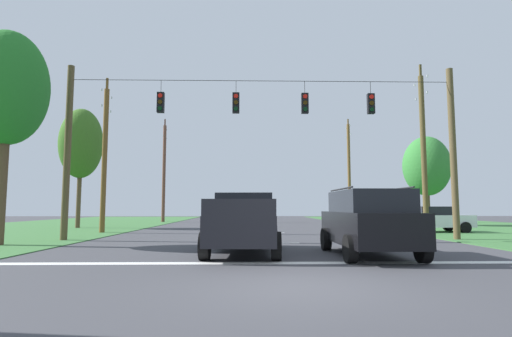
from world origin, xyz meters
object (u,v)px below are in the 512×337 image
at_px(distant_car_crossing_white, 433,219).
at_px(utility_pole_mid_left, 105,155).
at_px(utility_pole_mid_right, 423,149).
at_px(tree_roadside_far_right, 7,89).
at_px(pickup_truck, 244,223).
at_px(utility_pole_far_right, 349,170).
at_px(utility_pole_far_left, 164,171).
at_px(tree_roadside_left, 427,166).
at_px(suv_black, 368,221).
at_px(tree_roadside_right, 81,144).
at_px(overhead_signal_span, 263,143).

xyz_separation_m(distant_car_crossing_white, utility_pole_mid_left, (-19.41, -0.07, 3.72)).
relative_size(utility_pole_mid_right, utility_pole_mid_left, 1.07).
bearing_deg(tree_roadside_far_right, pickup_truck, -15.45).
relative_size(utility_pole_far_right, utility_pole_far_left, 0.99).
bearing_deg(utility_pole_far_right, tree_roadside_far_right, -129.76).
distance_m(pickup_truck, tree_roadside_far_right, 11.16).
bearing_deg(tree_roadside_far_right, utility_pole_far_left, 87.12).
bearing_deg(tree_roadside_left, utility_pole_far_right, 120.54).
relative_size(suv_black, utility_pole_mid_right, 0.49).
xyz_separation_m(distant_car_crossing_white, tree_roadside_far_right, (-20.63, -7.83, 5.40)).
height_order(utility_pole_far_left, tree_roadside_right, utility_pole_far_left).
distance_m(overhead_signal_span, pickup_truck, 6.11).
relative_size(pickup_truck, tree_roadside_far_right, 0.64).
bearing_deg(overhead_signal_span, tree_roadside_left, 45.18).
xyz_separation_m(utility_pole_mid_left, tree_roadside_right, (-3.61, 5.34, 1.53)).
bearing_deg(utility_pole_mid_right, pickup_truck, -137.31).
height_order(distant_car_crossing_white, tree_roadside_right, tree_roadside_right).
height_order(tree_roadside_right, tree_roadside_far_right, tree_roadside_right).
distance_m(utility_pole_mid_right, utility_pole_far_left, 25.71).
xyz_separation_m(tree_roadside_right, tree_roadside_left, (26.59, 3.17, -1.24)).
xyz_separation_m(utility_pole_mid_right, utility_pole_far_right, (-0.02, 16.90, 0.32)).
distance_m(utility_pole_far_right, utility_pole_far_left, 18.55).
relative_size(pickup_truck, tree_roadside_left, 0.76).
xyz_separation_m(utility_pole_mid_right, tree_roadside_far_right, (-19.79, -6.86, 1.36)).
xyz_separation_m(distant_car_crossing_white, tree_roadside_right, (-23.03, 5.27, 5.25)).
distance_m(suv_black, utility_pole_mid_right, 12.87).
bearing_deg(tree_roadside_far_right, distant_car_crossing_white, 20.77).
bearing_deg(utility_pole_far_left, distant_car_crossing_white, -40.95).
height_order(suv_black, tree_roadside_right, tree_roadside_right).
xyz_separation_m(utility_pole_mid_right, tree_roadside_left, (4.40, 9.41, -0.03)).
bearing_deg(utility_pole_far_right, utility_pole_mid_right, -89.92).
height_order(overhead_signal_span, distant_car_crossing_white, overhead_signal_span).
height_order(pickup_truck, suv_black, suv_black).
height_order(utility_pole_far_right, utility_pole_mid_left, utility_pole_far_right).
distance_m(utility_pole_far_left, tree_roadside_right, 12.15).
bearing_deg(utility_pole_far_left, utility_pole_mid_right, -43.81).
relative_size(overhead_signal_span, tree_roadside_far_right, 2.10).
xyz_separation_m(overhead_signal_span, tree_roadside_far_right, (-10.36, -2.34, 1.77)).
relative_size(suv_black, utility_pole_far_left, 0.46).
relative_size(overhead_signal_span, tree_roadside_right, 2.09).
relative_size(distant_car_crossing_white, utility_pole_mid_right, 0.45).
bearing_deg(tree_roadside_left, tree_roadside_right, -173.21).
height_order(utility_pole_mid_left, tree_roadside_far_right, utility_pole_mid_left).
xyz_separation_m(overhead_signal_span, pickup_truck, (-0.85, -4.97, -3.46)).
bearing_deg(utility_pole_far_left, overhead_signal_span, -67.78).
distance_m(overhead_signal_span, tree_roadside_left, 19.63).
xyz_separation_m(pickup_truck, suv_black, (3.81, -0.98, 0.09)).
bearing_deg(suv_black, utility_pole_far_right, 76.73).
bearing_deg(distant_car_crossing_white, tree_roadside_left, 67.13).
xyz_separation_m(pickup_truck, tree_roadside_right, (-11.90, 15.73, 5.07)).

